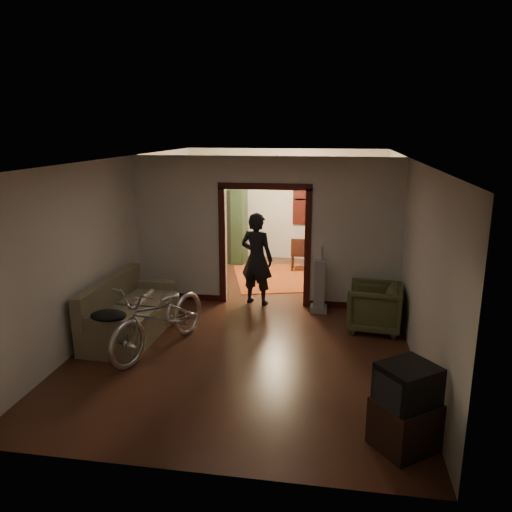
% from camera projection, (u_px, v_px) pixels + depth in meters
% --- Properties ---
extents(floor, '(5.00, 8.50, 0.01)m').
position_uv_depth(floor, '(259.00, 316.00, 8.98)').
color(floor, '#321810').
rests_on(floor, ground).
extents(ceiling, '(5.00, 8.50, 0.01)m').
position_uv_depth(ceiling, '(259.00, 158.00, 8.28)').
color(ceiling, white).
rests_on(ceiling, floor).
extents(wall_back, '(5.00, 0.02, 2.80)m').
position_uv_depth(wall_back, '(285.00, 205.00, 12.69)').
color(wall_back, beige).
rests_on(wall_back, floor).
extents(wall_left, '(0.02, 8.50, 2.80)m').
position_uv_depth(wall_left, '(122.00, 236.00, 9.02)').
color(wall_left, beige).
rests_on(wall_left, floor).
extents(wall_right, '(0.02, 8.50, 2.80)m').
position_uv_depth(wall_right, '(408.00, 246.00, 8.24)').
color(wall_right, beige).
rests_on(wall_right, floor).
extents(partition_wall, '(5.00, 0.14, 2.80)m').
position_uv_depth(partition_wall, '(265.00, 232.00, 9.34)').
color(partition_wall, beige).
rests_on(partition_wall, floor).
extents(door_casing, '(1.74, 0.20, 2.32)m').
position_uv_depth(door_casing, '(265.00, 247.00, 9.42)').
color(door_casing, black).
rests_on(door_casing, floor).
extents(far_window, '(0.98, 0.06, 1.28)m').
position_uv_depth(far_window, '(312.00, 200.00, 12.51)').
color(far_window, black).
rests_on(far_window, wall_back).
extents(chandelier, '(0.24, 0.24, 0.24)m').
position_uv_depth(chandelier, '(277.00, 173.00, 10.78)').
color(chandelier, '#FFE0A5').
rests_on(chandelier, ceiling).
extents(light_switch, '(0.08, 0.01, 0.12)m').
position_uv_depth(light_switch, '(321.00, 243.00, 9.15)').
color(light_switch, silver).
rests_on(light_switch, partition_wall).
extents(sofa, '(0.98, 2.06, 0.93)m').
position_uv_depth(sofa, '(131.00, 308.00, 8.08)').
color(sofa, brown).
rests_on(sofa, floor).
extents(rolled_paper, '(0.09, 0.74, 0.09)m').
position_uv_depth(rolled_paper, '(144.00, 298.00, 8.34)').
color(rolled_paper, beige).
rests_on(rolled_paper, sofa).
extents(jacket, '(0.52, 0.39, 0.15)m').
position_uv_depth(jacket, '(108.00, 316.00, 7.15)').
color(jacket, black).
rests_on(jacket, sofa).
extents(bicycle, '(1.40, 2.22, 1.10)m').
position_uv_depth(bicycle, '(160.00, 316.00, 7.49)').
color(bicycle, silver).
rests_on(bicycle, floor).
extents(armchair, '(0.95, 0.93, 0.79)m').
position_uv_depth(armchair, '(374.00, 307.00, 8.31)').
color(armchair, '#464929').
rests_on(armchair, floor).
extents(tv_stand, '(0.79, 0.78, 0.53)m').
position_uv_depth(tv_stand, '(405.00, 424.00, 5.24)').
color(tv_stand, black).
rests_on(tv_stand, floor).
extents(crt_tv, '(0.73, 0.72, 0.47)m').
position_uv_depth(crt_tv, '(408.00, 387.00, 5.13)').
color(crt_tv, black).
rests_on(crt_tv, tv_stand).
extents(vacuum, '(0.33, 0.28, 0.99)m').
position_uv_depth(vacuum, '(319.00, 286.00, 9.07)').
color(vacuum, gray).
rests_on(vacuum, floor).
extents(person, '(0.74, 0.60, 1.78)m').
position_uv_depth(person, '(257.00, 259.00, 9.44)').
color(person, black).
rests_on(person, floor).
extents(oriental_rug, '(2.22, 2.58, 0.02)m').
position_uv_depth(oriental_rug, '(274.00, 278.00, 11.27)').
color(oriental_rug, maroon).
rests_on(oriental_rug, floor).
extents(locker, '(0.97, 0.60, 1.86)m').
position_uv_depth(locker, '(227.00, 225.00, 12.45)').
color(locker, '#21351F').
rests_on(locker, floor).
extents(globe, '(0.26, 0.26, 0.26)m').
position_uv_depth(globe, '(227.00, 185.00, 12.20)').
color(globe, '#1E5972').
rests_on(globe, locker).
extents(desk, '(1.02, 0.65, 0.71)m').
position_uv_depth(desk, '(326.00, 252.00, 12.13)').
color(desk, black).
rests_on(desk, floor).
extents(desk_chair, '(0.44, 0.44, 0.80)m').
position_uv_depth(desk_chair, '(299.00, 254.00, 11.79)').
color(desk_chair, black).
rests_on(desk_chair, floor).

